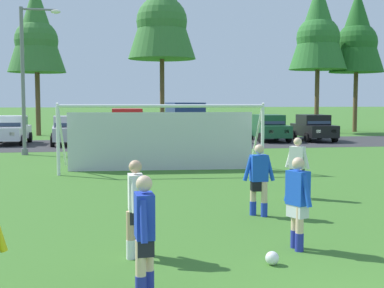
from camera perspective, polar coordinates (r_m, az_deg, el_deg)
The scene contains 21 objects.
ground_plane at distance 20.02m, azimuth -0.80°, elevation -2.78°, with size 400.00×400.00×0.00m, color #3D7028.
parking_lot_strip at distance 31.97m, azimuth -4.22°, elevation 0.03°, with size 52.00×8.40×0.01m, color #333335.
soccer_ball at distance 8.62m, azimuth 8.77°, elevation -12.24°, with size 0.22×0.22×0.22m.
soccer_goal at distance 19.44m, azimuth -3.37°, elevation 0.81°, with size 7.53×2.45×2.57m.
player_striker_near at distance 11.95m, azimuth 7.33°, elevation -3.94°, with size 0.73×0.35×1.64m.
player_midfield_center at distance 7.06m, azimuth -5.22°, elevation -10.01°, with size 0.27×0.74×1.64m.
player_defender_far at distance 14.31m, azimuth 11.45°, elevation -2.56°, with size 0.54×0.62×1.64m.
player_winger_right at distance 9.38m, azimuth 11.48°, elevation -6.39°, with size 0.37×0.74×1.64m.
player_trailing_back at distance 8.82m, azimuth -6.18°, elevation -7.04°, with size 0.34×0.73×1.64m.
parked_car_slot_far_left at distance 33.41m, azimuth -19.23°, elevation 1.48°, with size 2.14×4.26×1.72m.
parked_car_slot_left at distance 32.03m, azimuth -13.40°, elevation 1.49°, with size 2.28×4.33×1.72m.
parked_car_slot_center_left at distance 31.51m, azimuth -7.11°, elevation 1.96°, with size 2.25×4.66×2.16m.
parked_car_slot_center at distance 31.80m, azimuth -0.80°, elevation 2.43°, with size 2.26×4.83×2.52m.
parked_car_slot_center_right at distance 33.13m, azimuth 2.40°, elevation 1.72°, with size 2.14×4.26×1.72m.
parked_car_slot_right at distance 34.33m, azimuth 8.43°, elevation 1.77°, with size 2.15×4.26×1.72m.
parked_car_slot_far_right at distance 35.07m, azimuth 13.17°, elevation 1.76°, with size 2.16×4.26×1.72m.
tree_mid_left at distance 41.44m, azimuth -16.69°, elevation 11.81°, with size 4.29×4.29×11.43m.
tree_center_back at distance 42.15m, azimuth -3.33°, elevation 14.50°, with size 5.33×5.33×14.20m.
tree_mid_right at distance 44.40m, azimuth 13.65°, elevation 12.27°, with size 4.66×4.66×12.42m.
tree_right_edge at distance 46.71m, azimuth 17.62°, elevation 11.49°, with size 4.52×4.52×12.05m.
street_lamp at distance 26.52m, azimuth -17.63°, elevation 6.81°, with size 2.00×0.32×7.09m.
Camera 1 is at (-3.13, -4.60, 2.62)m, focal length 48.73 mm.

